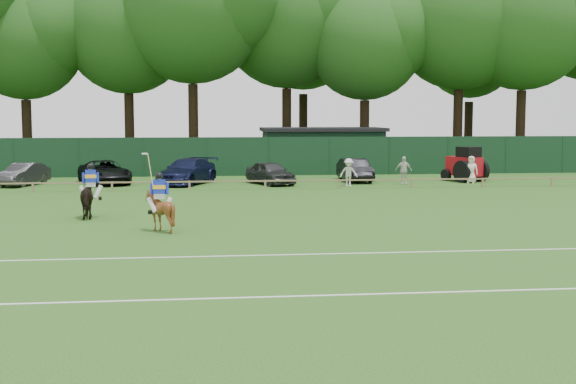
{
  "coord_description": "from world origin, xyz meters",
  "views": [
    {
      "loc": [
        -2.44,
        -22.59,
        4.06
      ],
      "look_at": [
        0.5,
        3.0,
        1.4
      ],
      "focal_mm": 48.0,
      "sensor_mm": 36.0,
      "label": 1
    }
  ],
  "objects": [
    {
      "name": "tree_row",
      "position": [
        2.0,
        35.0,
        0.0
      ],
      "size": [
        96.0,
        12.0,
        21.0
      ],
      "primitive_type": null,
      "color": "#26561C",
      "rests_on": "ground"
    },
    {
      "name": "rider_dark",
      "position": [
        -6.64,
        7.62,
        1.47
      ],
      "size": [
        0.93,
        0.43,
        1.41
      ],
      "rotation": [
        0.0,
        0.0,
        3.29
      ],
      "color": "silver",
      "rests_on": "ground"
    },
    {
      "name": "hatch_grey",
      "position": [
        1.54,
        20.84,
        0.67
      ],
      "size": [
        2.95,
        4.21,
        1.33
      ],
      "primitive_type": "imported",
      "rotation": [
        0.0,
        0.0,
        0.39
      ],
      "color": "#323335",
      "rests_on": "ground"
    },
    {
      "name": "sedan_grey",
      "position": [
        -12.29,
        21.78,
        0.63
      ],
      "size": [
        2.49,
        4.04,
        1.26
      ],
      "primitive_type": "imported",
      "rotation": [
        0.0,
        0.0,
        -0.33
      ],
      "color": "#303033",
      "rests_on": "ground"
    },
    {
      "name": "perimeter_fence",
      "position": [
        0.0,
        27.0,
        1.25
      ],
      "size": [
        92.08,
        0.08,
        2.5
      ],
      "color": "#14351E",
      "rests_on": "ground"
    },
    {
      "name": "horse_chestnut",
      "position": [
        -3.83,
        3.87,
        0.71
      ],
      "size": [
        1.24,
        1.38,
        1.43
      ],
      "primitive_type": "imported",
      "rotation": [
        0.0,
        0.0,
        3.07
      ],
      "color": "brown",
      "rests_on": "ground"
    },
    {
      "name": "pitch_lines",
      "position": [
        0.0,
        -3.5,
        0.01
      ],
      "size": [
        60.0,
        5.1,
        0.01
      ],
      "color": "silver",
      "rests_on": "ground"
    },
    {
      "name": "utility_shed",
      "position": [
        6.0,
        30.0,
        1.54
      ],
      "size": [
        8.4,
        4.4,
        3.04
      ],
      "color": "#14331E",
      "rests_on": "ground"
    },
    {
      "name": "sedan_navy",
      "position": [
        -3.17,
        21.49,
        0.73
      ],
      "size": [
        3.9,
        5.43,
        1.46
      ],
      "primitive_type": "imported",
      "rotation": [
        0.0,
        0.0,
        -0.42
      ],
      "color": "#12173A",
      "rests_on": "ground"
    },
    {
      "name": "ground",
      "position": [
        0.0,
        0.0,
        0.0
      ],
      "size": [
        160.0,
        160.0,
        0.0
      ],
      "primitive_type": "plane",
      "color": "#1E4C14",
      "rests_on": "ground"
    },
    {
      "name": "tractor",
      "position": [
        13.22,
        21.38,
        0.98
      ],
      "size": [
        2.48,
        2.9,
        2.06
      ],
      "rotation": [
        0.0,
        0.0,
        0.41
      ],
      "color": "#A90F18",
      "rests_on": "ground"
    },
    {
      "name": "rider_chestnut",
      "position": [
        -3.83,
        3.85,
        1.39
      ],
      "size": [
        0.94,
        0.6,
        2.05
      ],
      "rotation": [
        0.0,
        0.0,
        3.07
      ],
      "color": "silver",
      "rests_on": "ground"
    },
    {
      "name": "spectator_mid",
      "position": [
        9.05,
        19.9,
        0.8
      ],
      "size": [
        0.98,
        0.52,
        1.6
      ],
      "primitive_type": "imported",
      "rotation": [
        0.0,
        0.0,
        -0.14
      ],
      "color": "silver",
      "rests_on": "ground"
    },
    {
      "name": "horse_dark",
      "position": [
        -6.64,
        7.63,
        0.77
      ],
      "size": [
        1.09,
        1.92,
        1.53
      ],
      "primitive_type": "imported",
      "rotation": [
        0.0,
        0.0,
        3.29
      ],
      "color": "black",
      "rests_on": "ground"
    },
    {
      "name": "suv_black",
      "position": [
        -7.87,
        22.23,
        0.67
      ],
      "size": [
        3.78,
        5.29,
        1.34
      ],
      "primitive_type": "imported",
      "rotation": [
        0.0,
        0.0,
        0.36
      ],
      "color": "black",
      "rests_on": "ground"
    },
    {
      "name": "estate_black",
      "position": [
        6.69,
        22.13,
        0.67
      ],
      "size": [
        1.59,
        4.13,
        1.34
      ],
      "primitive_type": "imported",
      "rotation": [
        0.0,
        0.0,
        0.04
      ],
      "color": "black",
      "rests_on": "ground"
    },
    {
      "name": "spectator_left",
      "position": [
        5.75,
        19.25,
        0.77
      ],
      "size": [
        1.0,
        0.58,
        1.53
      ],
      "primitive_type": "imported",
      "rotation": [
        0.0,
        0.0,
        -0.01
      ],
      "color": "silver",
      "rests_on": "ground"
    },
    {
      "name": "pitch_rail",
      "position": [
        0.0,
        18.0,
        0.45
      ],
      "size": [
        62.1,
        0.1,
        0.5
      ],
      "color": "#997F5B",
      "rests_on": "ground"
    },
    {
      "name": "spectator_right",
      "position": [
        13.15,
        20.25,
        0.79
      ],
      "size": [
        0.91,
        0.78,
        1.58
      ],
      "primitive_type": "imported",
      "rotation": [
        0.0,
        0.0,
        -0.44
      ],
      "color": "white",
      "rests_on": "ground"
    }
  ]
}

